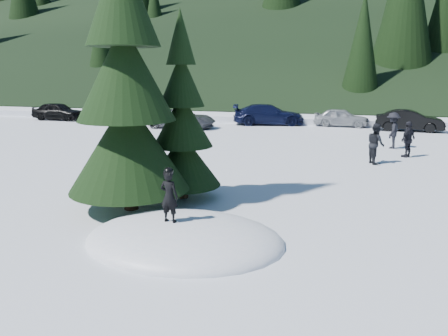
% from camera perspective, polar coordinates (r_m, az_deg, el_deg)
% --- Properties ---
extents(ground, '(200.00, 200.00, 0.00)m').
position_cam_1_polar(ground, '(9.82, -5.21, -9.51)').
color(ground, white).
rests_on(ground, ground).
extents(snow_mound, '(4.48, 3.52, 0.96)m').
position_cam_1_polar(snow_mound, '(9.82, -5.21, -9.51)').
color(snow_mound, white).
rests_on(snow_mound, ground).
extents(forest_hillside, '(200.00, 60.00, 25.00)m').
position_cam_1_polar(forest_hillside, '(63.22, 12.96, 20.29)').
color(forest_hillside, black).
rests_on(forest_hillside, ground).
extents(spruce_tall, '(3.20, 3.20, 8.60)m').
position_cam_1_polar(spruce_tall, '(11.66, -12.74, 10.48)').
color(spruce_tall, black).
rests_on(spruce_tall, ground).
extents(spruce_short, '(2.20, 2.20, 5.37)m').
position_cam_1_polar(spruce_short, '(12.62, -5.46, 5.32)').
color(spruce_short, black).
rests_on(spruce_short, ground).
extents(child_skier, '(0.45, 0.32, 1.14)m').
position_cam_1_polar(child_skier, '(9.46, -7.17, -3.70)').
color(child_skier, black).
rests_on(child_skier, snow_mound).
extents(adult_0, '(0.86, 0.96, 1.64)m').
position_cam_1_polar(adult_0, '(18.64, 19.20, 3.03)').
color(adult_0, black).
rests_on(adult_0, ground).
extents(adult_1, '(0.87, 0.96, 1.57)m').
position_cam_1_polar(adult_1, '(20.54, 22.91, 3.47)').
color(adult_1, black).
rests_on(adult_1, ground).
extents(adult_2, '(0.89, 1.25, 1.74)m').
position_cam_1_polar(adult_2, '(22.66, 21.17, 4.60)').
color(adult_2, black).
rests_on(adult_2, ground).
extents(car_0, '(4.01, 1.68, 1.35)m').
position_cam_1_polar(car_0, '(35.87, -20.85, 6.95)').
color(car_0, black).
rests_on(car_0, ground).
extents(car_1, '(4.26, 2.16, 1.34)m').
position_cam_1_polar(car_1, '(33.03, -11.79, 7.08)').
color(car_1, '#37120A').
rests_on(car_1, ground).
extents(car_2, '(4.56, 2.28, 1.24)m').
position_cam_1_polar(car_2, '(28.94, -5.54, 6.44)').
color(car_2, '#43454A').
rests_on(car_2, ground).
extents(car_3, '(5.22, 3.00, 1.42)m').
position_cam_1_polar(car_3, '(30.76, 5.83, 6.97)').
color(car_3, black).
rests_on(car_3, ground).
extents(car_4, '(3.68, 1.66, 1.22)m').
position_cam_1_polar(car_4, '(30.67, 15.07, 6.40)').
color(car_4, '#95999D').
rests_on(car_4, ground).
extents(car_5, '(4.11, 1.69, 1.32)m').
position_cam_1_polar(car_5, '(29.69, 23.06, 5.73)').
color(car_5, black).
rests_on(car_5, ground).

